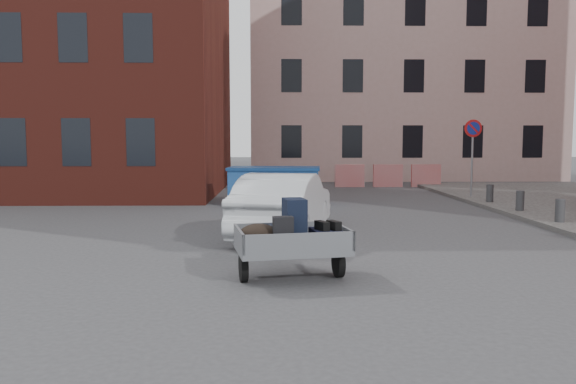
{
  "coord_description": "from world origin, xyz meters",
  "views": [
    {
      "loc": [
        -0.76,
        -9.7,
        2.06
      ],
      "look_at": [
        -0.54,
        0.69,
        1.1
      ],
      "focal_mm": 35.0,
      "sensor_mm": 36.0,
      "label": 1
    }
  ],
  "objects": [
    {
      "name": "building_pink",
      "position": [
        6.0,
        22.0,
        7.0
      ],
      "size": [
        16.0,
        8.0,
        14.0
      ],
      "primitive_type": "cube",
      "color": "#C7A299",
      "rests_on": "ground"
    },
    {
      "name": "ground",
      "position": [
        0.0,
        0.0,
        0.0
      ],
      "size": [
        120.0,
        120.0,
        0.0
      ],
      "primitive_type": "plane",
      "color": "#38383A",
      "rests_on": "ground"
    },
    {
      "name": "building_brick",
      "position": [
        -9.0,
        13.0,
        7.0
      ],
      "size": [
        12.0,
        10.0,
        14.0
      ],
      "primitive_type": "cube",
      "color": "#591E16",
      "rests_on": "ground"
    },
    {
      "name": "dumpster",
      "position": [
        -0.82,
        8.17,
        0.61
      ],
      "size": [
        2.99,
        1.7,
        1.21
      ],
      "rotation": [
        0.0,
        0.0,
        -0.08
      ],
      "color": "#1D498E",
      "rests_on": "ground"
    },
    {
      "name": "bollards",
      "position": [
        6.0,
        3.4,
        0.4
      ],
      "size": [
        0.22,
        9.02,
        0.55
      ],
      "color": "#3A3A3D",
      "rests_on": "sidewalk"
    },
    {
      "name": "barriers",
      "position": [
        4.2,
        15.0,
        0.5
      ],
      "size": [
        4.7,
        0.18,
        1.0
      ],
      "color": "red",
      "rests_on": "ground"
    },
    {
      "name": "no_parking_sign",
      "position": [
        6.0,
        9.48,
        2.01
      ],
      "size": [
        0.6,
        0.09,
        2.65
      ],
      "color": "gray",
      "rests_on": "sidewalk"
    },
    {
      "name": "trailer",
      "position": [
        -0.54,
        -1.53,
        0.61
      ],
      "size": [
        1.77,
        1.92,
        1.2
      ],
      "rotation": [
        0.0,
        0.0,
        0.18
      ],
      "color": "black",
      "rests_on": "ground"
    },
    {
      "name": "silver_car",
      "position": [
        -0.58,
        2.25,
        0.68
      ],
      "size": [
        2.34,
        4.37,
        1.37
      ],
      "primitive_type": "imported",
      "rotation": [
        0.0,
        0.0,
        2.92
      ],
      "color": "silver",
      "rests_on": "ground"
    }
  ]
}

